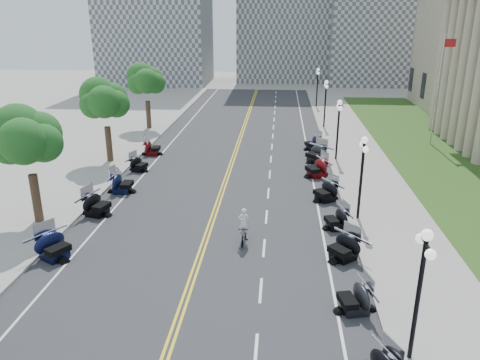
{
  "coord_description": "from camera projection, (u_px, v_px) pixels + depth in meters",
  "views": [
    {
      "loc": [
        3.8,
        -21.88,
        11.5
      ],
      "look_at": [
        1.52,
        4.9,
        2.0
      ],
      "focal_mm": 35.0,
      "sensor_mm": 36.0,
      "label": 1
    }
  ],
  "objects": [
    {
      "name": "lane_dash_8",
      "position": [
        268.0,
        193.0,
        31.95
      ],
      "size": [
        0.12,
        2.0,
        0.0
      ],
      "primitive_type": "cube",
      "color": "white",
      "rests_on": "road"
    },
    {
      "name": "lane_dash_13",
      "position": [
        273.0,
        127.0,
        50.73
      ],
      "size": [
        0.12,
        2.0,
        0.0
      ],
      "primitive_type": "cube",
      "color": "white",
      "rests_on": "road"
    },
    {
      "name": "distant_block_c",
      "position": [
        388.0,
        18.0,
        80.32
      ],
      "size": [
        20.0,
        14.0,
        22.0
      ],
      "primitive_type": "cube",
      "color": "gray",
      "rests_on": "ground"
    },
    {
      "name": "edge_line_south",
      "position": [
        139.0,
        179.0,
        34.59
      ],
      "size": [
        0.12,
        90.0,
        0.0
      ],
      "primitive_type": "cube",
      "color": "white",
      "rests_on": "road"
    },
    {
      "name": "motorcycle_n_8",
      "position": [
        317.0,
        167.0,
        34.95
      ],
      "size": [
        2.9,
        2.9,
        1.55
      ],
      "primitive_type": null,
      "rotation": [
        0.0,
        0.0,
        -1.17
      ],
      "color": "#590A0C",
      "rests_on": "road"
    },
    {
      "name": "lane_dash_9",
      "position": [
        270.0,
        174.0,
        35.7
      ],
      "size": [
        0.12,
        2.0,
        0.0
      ],
      "primitive_type": "cube",
      "color": "white",
      "rests_on": "road"
    },
    {
      "name": "street_lamp_2",
      "position": [
        361.0,
        179.0,
        26.89
      ],
      "size": [
        0.5,
        1.2,
        4.9
      ],
      "primitive_type": null,
      "color": "black",
      "rests_on": "sidewalk_north"
    },
    {
      "name": "motorcycle_n_6",
      "position": [
        337.0,
        218.0,
        26.45
      ],
      "size": [
        2.3,
        2.3,
        1.3
      ],
      "primitive_type": null,
      "rotation": [
        0.0,
        0.0,
        -1.28
      ],
      "color": "black",
      "rests_on": "road"
    },
    {
      "name": "motorcycle_n_9",
      "position": [
        316.0,
        153.0,
        38.5
      ],
      "size": [
        3.13,
        3.13,
        1.55
      ],
      "primitive_type": null,
      "rotation": [
        0.0,
        0.0,
        -0.8
      ],
      "color": "black",
      "rests_on": "road"
    },
    {
      "name": "centerline_yellow_b",
      "position": [
        227.0,
        182.0,
        34.07
      ],
      "size": [
        0.12,
        90.0,
        0.0
      ],
      "primitive_type": "cube",
      "color": "yellow",
      "rests_on": "road"
    },
    {
      "name": "lawn",
      "position": [
        438.0,
        156.0,
        40.18
      ],
      "size": [
        9.0,
        60.0,
        0.1
      ],
      "primitive_type": "cube",
      "color": "#356023",
      "rests_on": "ground"
    },
    {
      "name": "street_lamp_3",
      "position": [
        338.0,
        130.0,
        38.16
      ],
      "size": [
        0.5,
        1.2,
        4.9
      ],
      "primitive_type": null,
      "color": "black",
      "rests_on": "sidewalk_north"
    },
    {
      "name": "sidewalk_south",
      "position": [
        86.0,
        177.0,
        34.9
      ],
      "size": [
        5.0,
        90.0,
        0.15
      ],
      "primitive_type": "cube",
      "color": "#9E9991",
      "rests_on": "ground"
    },
    {
      "name": "lane_dash_19",
      "position": [
        276.0,
        93.0,
        73.28
      ],
      "size": [
        0.12,
        2.0,
        0.0
      ],
      "primitive_type": "cube",
      "color": "white",
      "rests_on": "road"
    },
    {
      "name": "edge_line_north",
      "position": [
        314.0,
        184.0,
        33.57
      ],
      "size": [
        0.12,
        90.0,
        0.0
      ],
      "primitive_type": "cube",
      "color": "white",
      "rests_on": "road"
    },
    {
      "name": "tree_4",
      "position": [
        146.0,
        84.0,
        48.33
      ],
      "size": [
        4.8,
        4.8,
        9.2
      ],
      "primitive_type": null,
      "color": "#235619",
      "rests_on": "sidewalk_south"
    },
    {
      "name": "lane_dash_15",
      "position": [
        275.0,
        113.0,
        58.25
      ],
      "size": [
        0.12,
        2.0,
        0.0
      ],
      "primitive_type": "cube",
      "color": "white",
      "rests_on": "road"
    },
    {
      "name": "lane_dash_16",
      "position": [
        275.0,
        107.0,
        62.01
      ],
      "size": [
        0.12,
        2.0,
        0.0
      ],
      "primitive_type": "cube",
      "color": "white",
      "rests_on": "road"
    },
    {
      "name": "street_lamp_4",
      "position": [
        325.0,
        104.0,
        49.44
      ],
      "size": [
        0.5,
        1.2,
        4.9
      ],
      "primitive_type": null,
      "color": "black",
      "rests_on": "sidewalk_north"
    },
    {
      "name": "street_lamp_5",
      "position": [
        317.0,
        88.0,
        60.71
      ],
      "size": [
        0.5,
        1.2,
        4.9
      ],
      "primitive_type": null,
      "color": "black",
      "rests_on": "sidewalk_north"
    },
    {
      "name": "flagpole",
      "position": [
        437.0,
        91.0,
        42.25
      ],
      "size": [
        1.1,
        0.2,
        10.0
      ],
      "primitive_type": null,
      "color": "silver",
      "rests_on": "ground"
    },
    {
      "name": "lane_dash_14",
      "position": [
        274.0,
        119.0,
        54.49
      ],
      "size": [
        0.12,
        2.0,
        0.0
      ],
      "primitive_type": "cube",
      "color": "white",
      "rests_on": "road"
    },
    {
      "name": "centerline_yellow_a",
      "position": [
        224.0,
        182.0,
        34.09
      ],
      "size": [
        0.12,
        90.0,
        0.0
      ],
      "primitive_type": "cube",
      "color": "yellow",
      "rests_on": "road"
    },
    {
      "name": "lane_dash_4",
      "position": [
        256.0,
        351.0,
        16.92
      ],
      "size": [
        0.12,
        2.0,
        0.0
      ],
      "primitive_type": "cube",
      "color": "white",
      "rests_on": "road"
    },
    {
      "name": "cyclist_rider",
      "position": [
        244.0,
        211.0,
        24.32
      ],
      "size": [
        0.61,
        0.4,
        1.66
      ],
      "primitive_type": "imported",
      "rotation": [
        0.0,
        0.0,
        3.14
      ],
      "color": "silver",
      "rests_on": "bicycle"
    },
    {
      "name": "sidewalk_north",
      "position": [
        372.0,
        185.0,
        33.22
      ],
      "size": [
        5.0,
        90.0,
        0.15
      ],
      "primitive_type": "cube",
      "color": "#9E9991",
      "rests_on": "ground"
    },
    {
      "name": "lane_dash_6",
      "position": [
        264.0,
        248.0,
        24.43
      ],
      "size": [
        0.12,
        2.0,
        0.0
      ],
      "primitive_type": "cube",
      "color": "white",
      "rests_on": "road"
    },
    {
      "name": "motorcycle_s_6",
      "position": [
        97.0,
        204.0,
        28.24
      ],
      "size": [
        2.59,
        2.59,
        1.49
      ],
      "primitive_type": null,
      "rotation": [
        0.0,
        0.0,
        1.32
      ],
      "color": "black",
      "rests_on": "road"
    },
    {
      "name": "motorcycle_n_4",
      "position": [
        355.0,
        297.0,
        19.01
      ],
      "size": [
        2.31,
        2.31,
        1.34
      ],
      "primitive_type": null,
      "rotation": [
        0.0,
        0.0,
        -1.33
      ],
      "color": "black",
      "rests_on": "road"
    },
    {
      "name": "motorcycle_n_10",
      "position": [
        313.0,
        142.0,
        42.02
      ],
      "size": [
        2.56,
        2.56,
        1.39
      ],
      "primitive_type": null,
      "rotation": [
        0.0,
        0.0,
        -1.21
      ],
      "color": "black",
      "rests_on": "road"
    },
    {
      "name": "lane_dash_5",
      "position": [
        261.0,
        290.0,
        20.67
      ],
      "size": [
        0.12,
        2.0,
        0.0
      ],
      "primitive_type": "cube",
      "color": "white",
      "rests_on": "road"
    },
    {
      "name": "lane_dash_18",
      "position": [
        276.0,
        97.0,
        69.52
      ],
      "size": [
        0.12,
        2.0,
        0.0
      ],
      "primitive_type": "cube",
      "color": "white",
      "rests_on": "road"
    },
    {
      "name": "bicycle",
      "position": [
        244.0,
        234.0,
        24.78
      ],
      "size": [
        0.6,
        1.79,
        1.06
      ],
      "primitive_type": "imported",
      "rotation": [
        0.0,
        0.0,
        -0.06
      ],
      "color": "#A51414",
      "rests_on": "road"
    },
    {
      "name": "motorcycle_s_8",
      "position": [
        139.0,
        163.0,
        36.28
      ],
      "size": [
        2.28,
        2.28,
        1.24
      ],
      "primitive_type": null,
      "rotation": [
        0.0,
        0.0,
        1.22
      ],
      "color": "black",
      "rests_on": "road"
    },
    {
      "name": "road",
      "position": [
        225.0,
        182.0,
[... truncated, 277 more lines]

